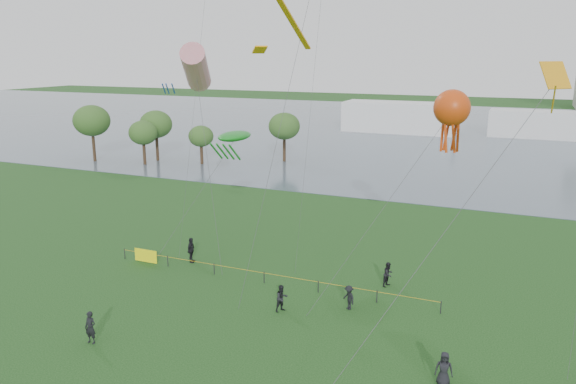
% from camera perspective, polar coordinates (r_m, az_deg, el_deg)
% --- Properties ---
extents(lake, '(400.00, 120.00, 0.08)m').
position_cam_1_polar(lake, '(119.60, 17.34, 5.83)').
color(lake, '#4F5F6D').
rests_on(lake, ground_plane).
extents(pavilion_left, '(22.00, 8.00, 6.00)m').
position_cam_1_polar(pavilion_left, '(116.18, 11.24, 7.46)').
color(pavilion_left, white).
rests_on(pavilion_left, ground_plane).
extents(pavilion_right, '(18.00, 7.00, 5.00)m').
position_cam_1_polar(pavilion_right, '(116.73, 24.19, 6.29)').
color(pavilion_right, silver).
rests_on(pavilion_right, ground_plane).
extents(trees, '(30.73, 15.84, 8.27)m').
position_cam_1_polar(trees, '(83.62, -12.39, 6.57)').
color(trees, '#342518').
rests_on(trees, ground_plane).
extents(fence, '(24.07, 0.07, 1.05)m').
position_cam_1_polar(fence, '(42.19, -10.02, -7.11)').
color(fence, black).
rests_on(fence, ground_plane).
extents(spectator_a, '(1.00, 1.05, 1.71)m').
position_cam_1_polar(spectator_a, '(35.20, -0.63, -10.75)').
color(spectator_a, black).
rests_on(spectator_a, ground_plane).
extents(spectator_b, '(1.15, 1.08, 1.56)m').
position_cam_1_polar(spectator_b, '(35.68, 6.20, -10.61)').
color(spectator_b, black).
rests_on(spectator_b, ground_plane).
extents(spectator_c, '(0.67, 1.21, 1.94)m').
position_cam_1_polar(spectator_c, '(43.57, -9.82, -5.83)').
color(spectator_c, black).
rests_on(spectator_c, ground_plane).
extents(spectator_d, '(0.92, 0.67, 1.73)m').
position_cam_1_polar(spectator_d, '(29.10, 15.56, -16.93)').
color(spectator_d, black).
rests_on(spectator_d, ground_plane).
extents(spectator_f, '(0.69, 0.47, 1.85)m').
position_cam_1_polar(spectator_f, '(33.44, -19.43, -12.86)').
color(spectator_f, black).
rests_on(spectator_f, ground_plane).
extents(spectator_g, '(0.89, 1.00, 1.70)m').
position_cam_1_polar(spectator_g, '(39.37, 10.15, -8.22)').
color(spectator_g, black).
rests_on(spectator_g, ground_plane).
extents(kite_windsock, '(7.71, 8.52, 16.40)m').
position_cam_1_polar(kite_windsock, '(45.85, -9.34, 12.34)').
color(kite_windsock, '#3F3F42').
extents(kite_creature, '(4.83, 8.46, 9.48)m').
position_cam_1_polar(kite_creature, '(45.26, -5.48, 5.61)').
color(kite_creature, '#3F3F42').
extents(kite_octopus, '(7.86, 9.93, 13.30)m').
position_cam_1_polar(kite_octopus, '(38.36, 16.31, 8.13)').
color(kite_octopus, '#3F3F42').
extents(kite_delta, '(9.64, 14.38, 15.21)m').
position_cam_1_polar(kite_delta, '(27.19, 24.37, 8.82)').
color(kite_delta, '#3F3F42').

